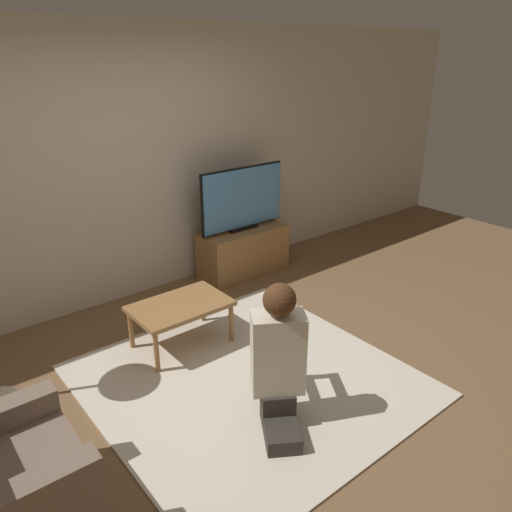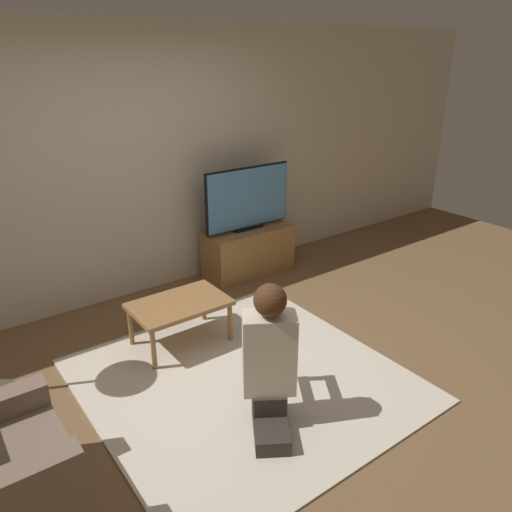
{
  "view_description": "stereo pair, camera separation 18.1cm",
  "coord_description": "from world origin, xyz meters",
  "views": [
    {
      "loc": [
        -1.94,
        -2.47,
        2.34
      ],
      "look_at": [
        0.53,
        0.57,
        0.71
      ],
      "focal_mm": 35.0,
      "sensor_mm": 36.0,
      "label": 1
    },
    {
      "loc": [
        -1.79,
        -2.58,
        2.34
      ],
      "look_at": [
        0.53,
        0.57,
        0.71
      ],
      "focal_mm": 35.0,
      "sensor_mm": 36.0,
      "label": 2
    }
  ],
  "objects": [
    {
      "name": "coffee_table",
      "position": [
        -0.13,
        0.75,
        0.35
      ],
      "size": [
        0.79,
        0.52,
        0.4
      ],
      "color": "olive",
      "rests_on": "ground_plane"
    },
    {
      "name": "rug",
      "position": [
        0.0,
        0.0,
        0.01
      ],
      "size": [
        2.21,
        2.25,
        0.02
      ],
      "color": "beige",
      "rests_on": "ground_plane"
    },
    {
      "name": "ground_plane",
      "position": [
        0.0,
        0.0,
        0.0
      ],
      "size": [
        10.0,
        10.0,
        0.0
      ],
      "primitive_type": "plane",
      "color": "brown"
    },
    {
      "name": "person_kneeling",
      "position": [
        -0.12,
        -0.47,
        0.54
      ],
      "size": [
        0.61,
        0.77,
        1.02
      ],
      "rotation": [
        0.0,
        0.0,
        2.58
      ],
      "color": "#332D28",
      "rests_on": "rug"
    },
    {
      "name": "tv_stand",
      "position": [
        1.19,
        1.59,
        0.26
      ],
      "size": [
        0.99,
        0.42,
        0.52
      ],
      "color": "olive",
      "rests_on": "ground_plane"
    },
    {
      "name": "tv",
      "position": [
        1.19,
        1.6,
        0.87
      ],
      "size": [
        1.04,
        0.08,
        0.68
      ],
      "color": "black",
      "rests_on": "tv_stand"
    },
    {
      "name": "wall_back",
      "position": [
        0.0,
        1.93,
        1.3
      ],
      "size": [
        10.0,
        0.06,
        2.6
      ],
      "color": "beige",
      "rests_on": "ground_plane"
    }
  ]
}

